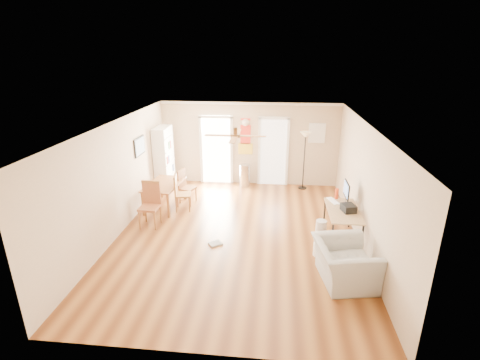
# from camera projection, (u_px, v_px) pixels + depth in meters

# --- Properties ---
(floor) EXTENTS (7.00, 7.00, 0.00)m
(floor) POSITION_uv_depth(u_px,v_px,m) (237.00, 235.00, 8.31)
(floor) COLOR brown
(floor) RESTS_ON ground
(ceiling) EXTENTS (5.50, 7.00, 0.00)m
(ceiling) POSITION_uv_depth(u_px,v_px,m) (237.00, 125.00, 7.42)
(ceiling) COLOR silver
(ceiling) RESTS_ON floor
(wall_back) EXTENTS (5.50, 0.04, 2.60)m
(wall_back) POSITION_uv_depth(u_px,v_px,m) (249.00, 144.00, 11.13)
(wall_back) COLOR beige
(wall_back) RESTS_ON floor
(wall_front) EXTENTS (5.50, 0.04, 2.60)m
(wall_front) POSITION_uv_depth(u_px,v_px,m) (208.00, 277.00, 4.59)
(wall_front) COLOR beige
(wall_front) RESTS_ON floor
(wall_left) EXTENTS (0.04, 7.00, 2.60)m
(wall_left) POSITION_uv_depth(u_px,v_px,m) (118.00, 179.00, 8.13)
(wall_left) COLOR beige
(wall_left) RESTS_ON floor
(wall_right) EXTENTS (0.04, 7.00, 2.60)m
(wall_right) POSITION_uv_depth(u_px,v_px,m) (365.00, 187.00, 7.60)
(wall_right) COLOR beige
(wall_right) RESTS_ON floor
(crown_molding) EXTENTS (5.50, 7.00, 0.08)m
(crown_molding) POSITION_uv_depth(u_px,v_px,m) (237.00, 126.00, 7.43)
(crown_molding) COLOR white
(crown_molding) RESTS_ON wall_back
(kitchen_doorway) EXTENTS (0.90, 0.10, 2.10)m
(kitchen_doorway) POSITION_uv_depth(u_px,v_px,m) (216.00, 151.00, 11.31)
(kitchen_doorway) COLOR white
(kitchen_doorway) RESTS_ON wall_back
(bathroom_doorway) EXTENTS (0.80, 0.10, 2.10)m
(bathroom_doorway) POSITION_uv_depth(u_px,v_px,m) (273.00, 153.00, 11.13)
(bathroom_doorway) COLOR white
(bathroom_doorway) RESTS_ON wall_back
(wall_decal) EXTENTS (0.46, 0.03, 1.10)m
(wall_decal) POSITION_uv_depth(u_px,v_px,m) (245.00, 136.00, 11.04)
(wall_decal) COLOR red
(wall_decal) RESTS_ON wall_back
(ac_grille) EXTENTS (0.50, 0.04, 0.60)m
(ac_grille) POSITION_uv_depth(u_px,v_px,m) (317.00, 133.00, 10.77)
(ac_grille) COLOR white
(ac_grille) RESTS_ON wall_back
(framed_poster) EXTENTS (0.04, 0.66, 0.48)m
(framed_poster) POSITION_uv_depth(u_px,v_px,m) (140.00, 146.00, 9.30)
(framed_poster) COLOR black
(framed_poster) RESTS_ON wall_left
(ceiling_fan) EXTENTS (1.24, 1.24, 0.20)m
(ceiling_fan) POSITION_uv_depth(u_px,v_px,m) (235.00, 136.00, 7.20)
(ceiling_fan) COLOR #593819
(ceiling_fan) RESTS_ON ceiling
(bookshelf) EXTENTS (0.52, 0.92, 1.94)m
(bookshelf) POSITION_uv_depth(u_px,v_px,m) (164.00, 159.00, 10.77)
(bookshelf) COLOR white
(bookshelf) RESTS_ON floor
(dining_table) EXTENTS (0.93, 1.42, 0.68)m
(dining_table) POSITION_uv_depth(u_px,v_px,m) (165.00, 195.00, 9.70)
(dining_table) COLOR olive
(dining_table) RESTS_ON floor
(dining_chair_right_a) EXTENTS (0.48, 0.48, 0.94)m
(dining_chair_right_a) POSITION_uv_depth(u_px,v_px,m) (188.00, 186.00, 9.96)
(dining_chair_right_a) COLOR brown
(dining_chair_right_a) RESTS_ON floor
(dining_chair_right_b) EXTENTS (0.47, 0.47, 0.98)m
(dining_chair_right_b) POSITION_uv_depth(u_px,v_px,m) (183.00, 193.00, 9.48)
(dining_chair_right_b) COLOR #A76C35
(dining_chair_right_b) RESTS_ON floor
(dining_chair_near) EXTENTS (0.47, 0.47, 1.09)m
(dining_chair_near) POSITION_uv_depth(u_px,v_px,m) (149.00, 205.00, 8.57)
(dining_chair_near) COLOR #9E5B33
(dining_chair_near) RESTS_ON floor
(trash_can) EXTENTS (0.41, 0.41, 0.71)m
(trash_can) POSITION_uv_depth(u_px,v_px,m) (245.00, 175.00, 11.20)
(trash_can) COLOR #B5B5B7
(trash_can) RESTS_ON floor
(torchiere_lamp) EXTENTS (0.42, 0.42, 1.79)m
(torchiere_lamp) POSITION_uv_depth(u_px,v_px,m) (304.00, 161.00, 10.83)
(torchiere_lamp) COLOR black
(torchiere_lamp) RESTS_ON floor
(computer_desk) EXTENTS (0.69, 1.37, 0.73)m
(computer_desk) POSITION_uv_depth(u_px,v_px,m) (342.00, 225.00, 7.99)
(computer_desk) COLOR tan
(computer_desk) RESTS_ON floor
(imac) EXTENTS (0.25, 0.53, 0.50)m
(imac) POSITION_uv_depth(u_px,v_px,m) (346.00, 193.00, 8.16)
(imac) COLOR black
(imac) RESTS_ON computer_desk
(keyboard) EXTENTS (0.26, 0.44, 0.02)m
(keyboard) POSITION_uv_depth(u_px,v_px,m) (333.00, 201.00, 8.32)
(keyboard) COLOR white
(keyboard) RESTS_ON computer_desk
(printer) EXTENTS (0.34, 0.37, 0.16)m
(printer) POSITION_uv_depth(u_px,v_px,m) (348.00, 208.00, 7.77)
(printer) COLOR black
(printer) RESTS_ON computer_desk
(orange_bottle) EXTENTS (0.10, 0.10, 0.25)m
(orange_bottle) POSITION_uv_depth(u_px,v_px,m) (337.00, 194.00, 8.43)
(orange_bottle) COLOR red
(orange_bottle) RESTS_ON computer_desk
(wastebasket_a) EXTENTS (0.26, 0.26, 0.29)m
(wastebasket_a) POSITION_uv_depth(u_px,v_px,m) (321.00, 226.00, 8.40)
(wastebasket_a) COLOR silver
(wastebasket_a) RESTS_ON floor
(wastebasket_b) EXTENTS (0.30, 0.30, 0.29)m
(wastebasket_b) POSITION_uv_depth(u_px,v_px,m) (319.00, 249.00, 7.44)
(wastebasket_b) COLOR white
(wastebasket_b) RESTS_ON floor
(floor_cloth) EXTENTS (0.34, 0.33, 0.04)m
(floor_cloth) POSITION_uv_depth(u_px,v_px,m) (215.00, 244.00, 7.90)
(floor_cloth) COLOR gray
(floor_cloth) RESTS_ON floor
(armchair) EXTENTS (1.20, 1.31, 0.75)m
(armchair) POSITION_uv_depth(u_px,v_px,m) (344.00, 263.00, 6.54)
(armchair) COLOR #A6A6A1
(armchair) RESTS_ON floor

